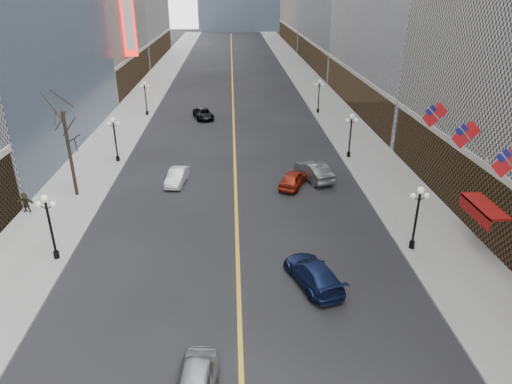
{
  "coord_description": "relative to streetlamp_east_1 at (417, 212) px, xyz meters",
  "views": [
    {
      "loc": [
        -0.15,
        4.03,
        16.43
      ],
      "look_at": [
        0.9,
        23.77,
        7.41
      ],
      "focal_mm": 32.0,
      "sensor_mm": 36.0,
      "label": 1
    }
  ],
  "objects": [
    {
      "name": "lane_line",
      "position": [
        -11.8,
        50.0,
        -2.89
      ],
      "size": [
        0.25,
        200.0,
        0.02
      ],
      "primitive_type": "cube",
      "color": "gold",
      "rests_on": "ground"
    },
    {
      "name": "flag_4",
      "position": [
        3.51,
        2.0,
        4.39
      ],
      "size": [
        2.87,
        0.12,
        2.87
      ],
      "color": "#B2B2B7",
      "rests_on": "ground"
    },
    {
      "name": "streetlamp_west_2",
      "position": [
        -23.6,
        18.0,
        0.0
      ],
      "size": [
        1.26,
        0.44,
        4.52
      ],
      "color": "black",
      "rests_on": "sidewalk_west"
    },
    {
      "name": "car_nb_mid",
      "position": [
        -17.05,
        12.26,
        -2.24
      ],
      "size": [
        1.97,
        4.19,
        1.33
      ],
      "primitive_type": "imported",
      "rotation": [
        0.0,
        0.0,
        -0.14
      ],
      "color": "silver",
      "rests_on": "ground"
    },
    {
      "name": "ped_west_far",
      "position": [
        -28.2,
        6.89,
        -1.94
      ],
      "size": [
        1.55,
        0.63,
        1.63
      ],
      "primitive_type": "imported",
      "rotation": [
        0.0,
        0.0,
        -0.13
      ],
      "color": "#2F271A",
      "rests_on": "sidewalk_west"
    },
    {
      "name": "car_nb_far",
      "position": [
        -15.81,
        34.15,
        -2.25
      ],
      "size": [
        3.32,
        5.11,
        1.31
      ],
      "primitive_type": "imported",
      "rotation": [
        0.0,
        0.0,
        0.26
      ],
      "color": "black",
      "rests_on": "ground"
    },
    {
      "name": "theatre_marquee",
      "position": [
        -27.68,
        50.0,
        9.1
      ],
      "size": [
        2.0,
        0.55,
        12.0
      ],
      "color": "red",
      "rests_on": "ground"
    },
    {
      "name": "streetlamp_west_1",
      "position": [
        -23.6,
        0.0,
        0.0
      ],
      "size": [
        1.26,
        0.44,
        4.52
      ],
      "color": "black",
      "rests_on": "sidewalk_west"
    },
    {
      "name": "car_sb_near",
      "position": [
        -7.33,
        -3.47,
        -2.16
      ],
      "size": [
        3.56,
        5.5,
        1.48
      ],
      "primitive_type": "imported",
      "rotation": [
        0.0,
        0.0,
        3.46
      ],
      "color": "#111C41",
      "rests_on": "ground"
    },
    {
      "name": "streetlamp_west_3",
      "position": [
        -23.6,
        36.0,
        0.0
      ],
      "size": [
        1.26,
        0.44,
        4.52
      ],
      "color": "black",
      "rests_on": "sidewalk_west"
    },
    {
      "name": "flag_5",
      "position": [
        3.51,
        7.0,
        4.39
      ],
      "size": [
        2.87,
        0.12,
        2.87
      ],
      "color": "#B2B2B7",
      "rests_on": "ground"
    },
    {
      "name": "sidewalk_west",
      "position": [
        -25.8,
        40.0,
        -2.83
      ],
      "size": [
        6.0,
        230.0,
        0.15
      ],
      "primitive_type": "cube",
      "color": "gray",
      "rests_on": "ground"
    },
    {
      "name": "tree_west_far",
      "position": [
        -25.3,
        10.0,
        3.34
      ],
      "size": [
        3.6,
        3.6,
        7.92
      ],
      "color": "#2D231C",
      "rests_on": "sidewalk_west"
    },
    {
      "name": "car_sb_mid",
      "position": [
        -6.7,
        11.04,
        -2.18
      ],
      "size": [
        3.29,
        4.55,
        1.44
      ],
      "primitive_type": "imported",
      "rotation": [
        0.0,
        0.0,
        2.72
      ],
      "color": "maroon",
      "rests_on": "ground"
    },
    {
      "name": "flag_3",
      "position": [
        3.51,
        -3.0,
        4.39
      ],
      "size": [
        2.87,
        0.12,
        2.87
      ],
      "color": "#B2B2B7",
      "rests_on": "ground"
    },
    {
      "name": "car_sb_far",
      "position": [
        -4.57,
        12.6,
        -2.08
      ],
      "size": [
        3.22,
        5.28,
        1.64
      ],
      "primitive_type": "imported",
      "rotation": [
        0.0,
        0.0,
        3.46
      ],
      "color": "#575E60",
      "rests_on": "ground"
    },
    {
      "name": "sidewalk_east",
      "position": [
        2.2,
        40.0,
        -2.83
      ],
      "size": [
        6.0,
        230.0,
        0.15
      ],
      "primitive_type": "cube",
      "color": "gray",
      "rests_on": "ground"
    },
    {
      "name": "streetlamp_east_1",
      "position": [
        0.0,
        0.0,
        0.0
      ],
      "size": [
        1.26,
        0.44,
        4.52
      ],
      "color": "black",
      "rests_on": "sidewalk_east"
    },
    {
      "name": "awning_c",
      "position": [
        4.3,
        -0.0,
        0.18
      ],
      "size": [
        1.4,
        4.0,
        0.93
      ],
      "color": "maroon",
      "rests_on": "ground"
    },
    {
      "name": "streetlamp_east_2",
      "position": [
        0.0,
        18.0,
        0.0
      ],
      "size": [
        1.26,
        0.44,
        4.52
      ],
      "color": "black",
      "rests_on": "sidewalk_east"
    },
    {
      "name": "streetlamp_east_3",
      "position": [
        0.0,
        36.0,
        0.0
      ],
      "size": [
        1.26,
        0.44,
        4.52
      ],
      "color": "black",
      "rests_on": "sidewalk_east"
    }
  ]
}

